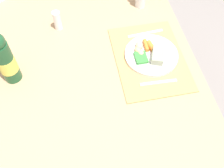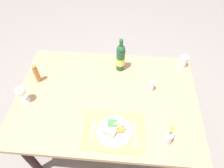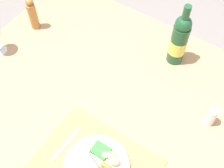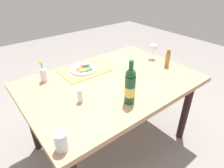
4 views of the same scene
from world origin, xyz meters
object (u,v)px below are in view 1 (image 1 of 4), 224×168
at_px(dinner_plate, 151,54).
at_px(wine_bottle, 4,58).
at_px(dining_table, 90,93).
at_px(fork, 159,82).
at_px(knife, 145,33).
at_px(salt_shaker, 57,20).

xyz_separation_m(dinner_plate, wine_bottle, (0.00, 0.65, 0.12)).
relative_size(dining_table, fork, 8.87).
relative_size(dinner_plate, fork, 1.50).
relative_size(dining_table, dinner_plate, 5.91).
bearing_deg(wine_bottle, knife, -77.59).
height_order(dining_table, wine_bottle, wine_bottle).
xyz_separation_m(dining_table, dinner_plate, (0.09, -0.31, 0.11)).
relative_size(dining_table, knife, 8.08).
relative_size(wine_bottle, salt_shaker, 3.18).
bearing_deg(wine_bottle, fork, -104.01).
bearing_deg(knife, salt_shaker, 68.72).
bearing_deg(salt_shaker, dining_table, -164.24).
bearing_deg(salt_shaker, fork, -136.74).
xyz_separation_m(dining_table, salt_shaker, (0.38, 0.11, 0.15)).
height_order(fork, salt_shaker, salt_shaker).
xyz_separation_m(fork, wine_bottle, (0.16, 0.65, 0.13)).
bearing_deg(dining_table, knife, -53.53).
bearing_deg(dinner_plate, fork, 178.02).
relative_size(fork, wine_bottle, 0.51).
bearing_deg(dining_table, fork, -101.79).
height_order(dining_table, knife, knife).
xyz_separation_m(fork, salt_shaker, (0.44, 0.41, 0.04)).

